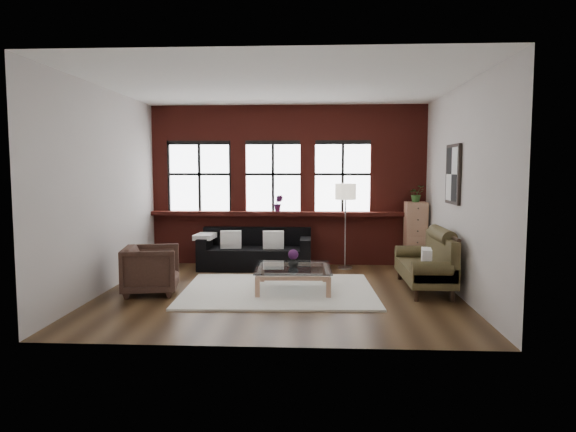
{
  "coord_description": "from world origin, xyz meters",
  "views": [
    {
      "loc": [
        0.55,
        -7.91,
        1.94
      ],
      "look_at": [
        0.1,
        0.6,
        1.15
      ],
      "focal_mm": 32.0,
      "sensor_mm": 36.0,
      "label": 1
    }
  ],
  "objects_px": {
    "armchair": "(151,270)",
    "drawer_chest": "(415,235)",
    "vase": "(293,262)",
    "coffee_table": "(293,279)",
    "dark_sofa": "(255,249)",
    "floor_lamp": "(345,223)",
    "vintage_settee": "(424,261)"
  },
  "relations": [
    {
      "from": "armchair",
      "to": "floor_lamp",
      "type": "distance_m",
      "value": 3.84
    },
    {
      "from": "dark_sofa",
      "to": "vintage_settee",
      "type": "relative_size",
      "value": 1.24
    },
    {
      "from": "vintage_settee",
      "to": "vase",
      "type": "distance_m",
      "value": 2.1
    },
    {
      "from": "coffee_table",
      "to": "drawer_chest",
      "type": "relative_size",
      "value": 0.91
    },
    {
      "from": "drawer_chest",
      "to": "armchair",
      "type": "bearing_deg",
      "value": -153.06
    },
    {
      "from": "vintage_settee",
      "to": "floor_lamp",
      "type": "xyz_separation_m",
      "value": [
        -1.16,
        1.69,
        0.44
      ]
    },
    {
      "from": "drawer_chest",
      "to": "floor_lamp",
      "type": "bearing_deg",
      "value": -175.87
    },
    {
      "from": "drawer_chest",
      "to": "vase",
      "type": "bearing_deg",
      "value": -139.21
    },
    {
      "from": "armchair",
      "to": "drawer_chest",
      "type": "xyz_separation_m",
      "value": [
        4.49,
        2.28,
        0.27
      ]
    },
    {
      "from": "armchair",
      "to": "coffee_table",
      "type": "xyz_separation_m",
      "value": [
        2.19,
        0.3,
        -0.19
      ]
    },
    {
      "from": "vintage_settee",
      "to": "floor_lamp",
      "type": "height_order",
      "value": "floor_lamp"
    },
    {
      "from": "vase",
      "to": "drawer_chest",
      "type": "bearing_deg",
      "value": 40.79
    },
    {
      "from": "armchair",
      "to": "dark_sofa",
      "type": "bearing_deg",
      "value": -44.05
    },
    {
      "from": "vase",
      "to": "floor_lamp",
      "type": "distance_m",
      "value": 2.14
    },
    {
      "from": "armchair",
      "to": "floor_lamp",
      "type": "height_order",
      "value": "floor_lamp"
    },
    {
      "from": "vintage_settee",
      "to": "vase",
      "type": "relative_size",
      "value": 10.4
    },
    {
      "from": "armchair",
      "to": "coffee_table",
      "type": "height_order",
      "value": "armchair"
    },
    {
      "from": "dark_sofa",
      "to": "vase",
      "type": "height_order",
      "value": "dark_sofa"
    },
    {
      "from": "coffee_table",
      "to": "floor_lamp",
      "type": "xyz_separation_m",
      "value": [
        0.93,
        1.88,
        0.71
      ]
    },
    {
      "from": "coffee_table",
      "to": "drawer_chest",
      "type": "distance_m",
      "value": 3.06
    },
    {
      "from": "dark_sofa",
      "to": "vase",
      "type": "relative_size",
      "value": 12.86
    },
    {
      "from": "dark_sofa",
      "to": "armchair",
      "type": "relative_size",
      "value": 2.61
    },
    {
      "from": "vintage_settee",
      "to": "coffee_table",
      "type": "relative_size",
      "value": 1.48
    },
    {
      "from": "dark_sofa",
      "to": "floor_lamp",
      "type": "distance_m",
      "value": 1.82
    },
    {
      "from": "dark_sofa",
      "to": "vintage_settee",
      "type": "distance_m",
      "value": 3.32
    },
    {
      "from": "vintage_settee",
      "to": "vase",
      "type": "height_order",
      "value": "vintage_settee"
    },
    {
      "from": "vintage_settee",
      "to": "drawer_chest",
      "type": "height_order",
      "value": "drawer_chest"
    },
    {
      "from": "armchair",
      "to": "coffee_table",
      "type": "distance_m",
      "value": 2.22
    },
    {
      "from": "vintage_settee",
      "to": "drawer_chest",
      "type": "relative_size",
      "value": 1.34
    },
    {
      "from": "floor_lamp",
      "to": "coffee_table",
      "type": "bearing_deg",
      "value": -116.25
    },
    {
      "from": "dark_sofa",
      "to": "coffee_table",
      "type": "relative_size",
      "value": 1.83
    },
    {
      "from": "dark_sofa",
      "to": "armchair",
      "type": "bearing_deg",
      "value": -123.37
    }
  ]
}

